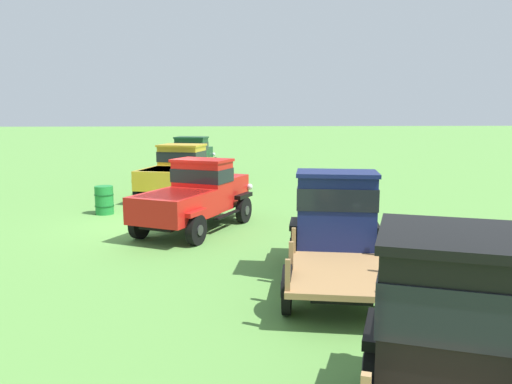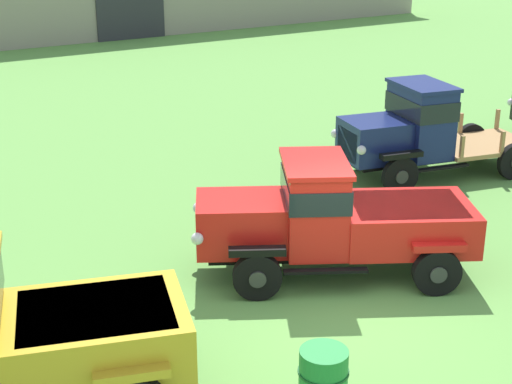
# 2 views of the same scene
# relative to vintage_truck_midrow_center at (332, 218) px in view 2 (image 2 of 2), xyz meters

# --- Properties ---
(ground_plane) EXTENTS (240.00, 240.00, 0.00)m
(ground_plane) POSITION_rel_vintage_truck_midrow_center_xyz_m (-0.64, -1.29, -1.01)
(ground_plane) COLOR #5B9342
(vintage_truck_midrow_center) EXTENTS (4.86, 3.51, 2.02)m
(vintage_truck_midrow_center) POSITION_rel_vintage_truck_midrow_center_xyz_m (0.00, 0.00, 0.00)
(vintage_truck_midrow_center) COLOR black
(vintage_truck_midrow_center) RESTS_ON ground
(vintage_truck_far_side) EXTENTS (4.91, 2.60, 2.19)m
(vintage_truck_far_side) POSITION_rel_vintage_truck_midrow_center_xyz_m (4.47, 3.02, 0.11)
(vintage_truck_far_side) COLOR black
(vintage_truck_far_side) RESTS_ON ground
(oil_drum_beside_row) EXTENTS (0.63, 0.63, 0.95)m
(oil_drum_beside_row) POSITION_rel_vintage_truck_midrow_center_xyz_m (-2.43, -3.21, -0.54)
(oil_drum_beside_row) COLOR #1E7F33
(oil_drum_beside_row) RESTS_ON ground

